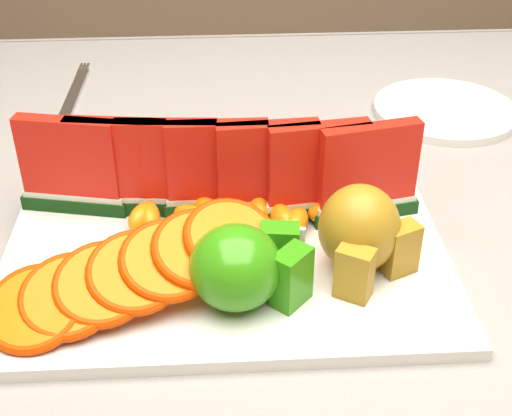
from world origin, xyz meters
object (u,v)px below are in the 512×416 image
fork (75,93)px  apple_cluster (244,267)px  platter (226,248)px  side_plate (445,110)px  pear_cluster (361,232)px

fork → apple_cluster: bearing=-64.8°
platter → side_plate: (0.29, 0.28, -0.00)m
pear_cluster → apple_cluster: bearing=-161.3°
platter → fork: size_ratio=2.05×
side_plate → fork: 0.49m
apple_cluster → pear_cluster: size_ratio=1.17×
apple_cluster → platter: bearing=100.4°
side_plate → fork: (-0.48, 0.09, -0.00)m
side_plate → fork: size_ratio=0.97×
fork → platter: bearing=-62.0°
pear_cluster → side_plate: 0.36m
platter → apple_cluster: size_ratio=3.53×
apple_cluster → fork: apple_cluster is taller
apple_cluster → fork: (-0.21, 0.44, -0.04)m
side_plate → apple_cluster: bearing=-127.5°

